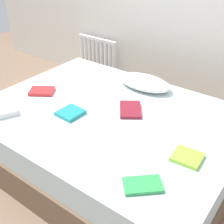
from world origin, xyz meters
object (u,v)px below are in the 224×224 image
Objects in this scene: textbook_teal at (70,113)px; textbook_red at (42,91)px; textbook_lime at (187,157)px; bed at (108,139)px; pillow at (144,82)px; textbook_maroon at (130,110)px; textbook_white at (3,109)px; radiator at (98,57)px; textbook_green at (143,185)px.

textbook_teal is 0.46m from textbook_red.
bed is at bearing 164.39° from textbook_lime.
pillow is at bearing 132.44° from textbook_lime.
textbook_white is at bearing -88.71° from textbook_maroon.
textbook_teal reaches higher than textbook_lime.
pillow reaches higher than textbook_teal.
radiator is 2.32× the size of textbook_maroon.
radiator reaches higher than textbook_maroon.
textbook_teal reaches higher than textbook_red.
pillow is 2.34× the size of textbook_green.
textbook_teal is 1.03× the size of textbook_lime.
radiator reaches higher than textbook_lime.
textbook_maroon is (0.12, 0.12, 0.27)m from bed.
textbook_white reaches higher than textbook_maroon.
textbook_green is at bearing -44.96° from radiator.
radiator is 1.65m from textbook_teal.
textbook_lime is 1.39m from textbook_red.
textbook_green reaches higher than bed.
radiator is at bearing 74.09° from textbook_red.
radiator is 3.16× the size of textbook_teal.
textbook_red is at bearing 168.16° from textbook_teal.
textbook_lime is at bearing -36.63° from radiator.
radiator is 2.69× the size of textbook_green.
bed is 4.02× the size of pillow.
pillow is (-0.00, 0.53, 0.31)m from bed.
bed is 0.32m from textbook_maroon.
bed is 11.36× the size of textbook_lime.
textbook_maroon is 1.04× the size of textbook_white.
textbook_green is (0.50, -0.63, -0.00)m from textbook_maroon.
textbook_maroon is (0.34, 0.32, -0.00)m from textbook_teal.
textbook_white is at bearing -123.58° from pillow.
textbook_red is at bearing 172.97° from textbook_lime.
textbook_maroon is 1.16× the size of textbook_green.
textbook_teal is at bearing 178.82° from textbook_lime.
textbook_white reaches higher than textbook_teal.
textbook_lime is (0.93, 0.05, -0.00)m from textbook_teal.
pillow reaches higher than textbook_maroon.
textbook_lime is 0.83× the size of textbook_green.
textbook_lime is at bearing 5.86° from textbook_teal.
textbook_maroon is 0.82m from textbook_red.
radiator is 1.36m from textbook_red.
textbook_green is (-0.10, -0.36, -0.00)m from textbook_lime.
textbook_white reaches higher than textbook_green.
bed is at bearing 44.84° from textbook_teal.
textbook_maroon is at bearing 44.69° from bed.
textbook_green is (0.84, -0.31, -0.00)m from textbook_teal.
textbook_red is (-0.66, -0.08, 0.27)m from bed.
bed is 11.04× the size of textbook_teal.
textbook_maroon reaches higher than textbook_green.
textbook_teal is (-0.21, -0.73, -0.04)m from pillow.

